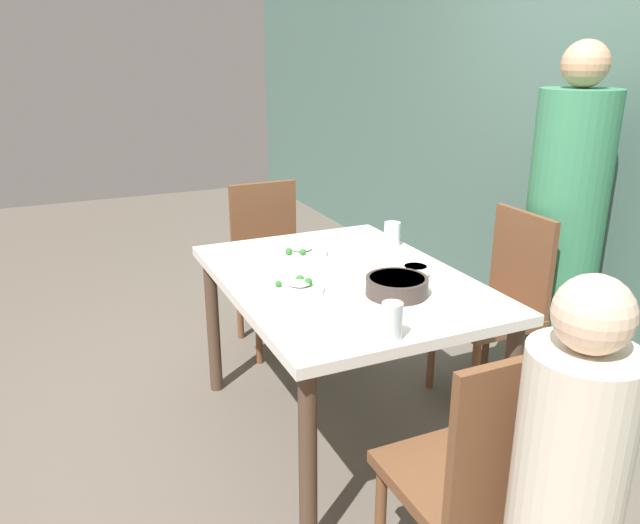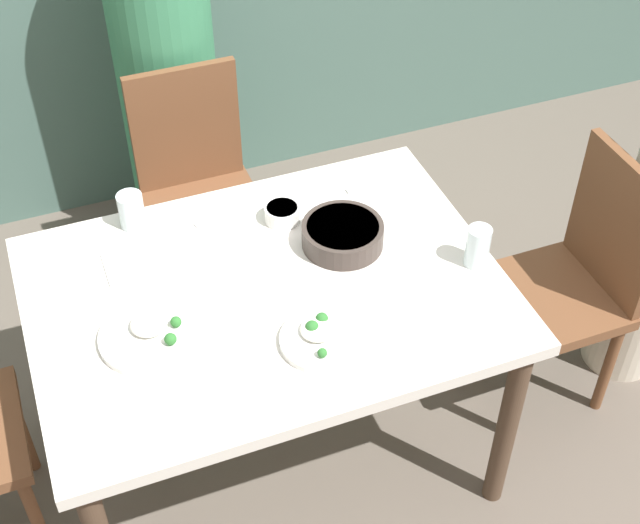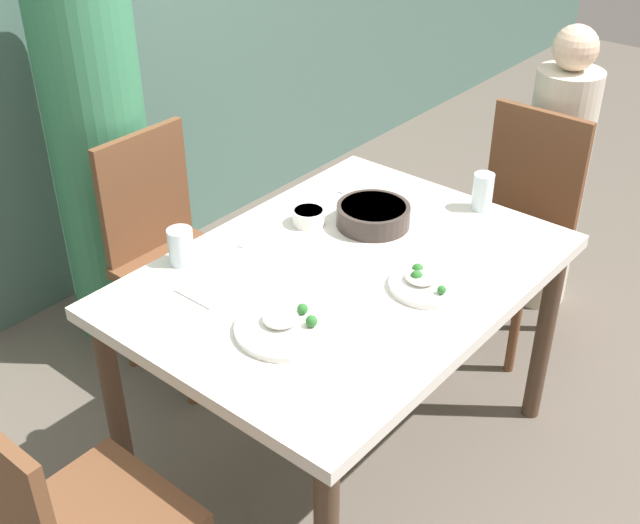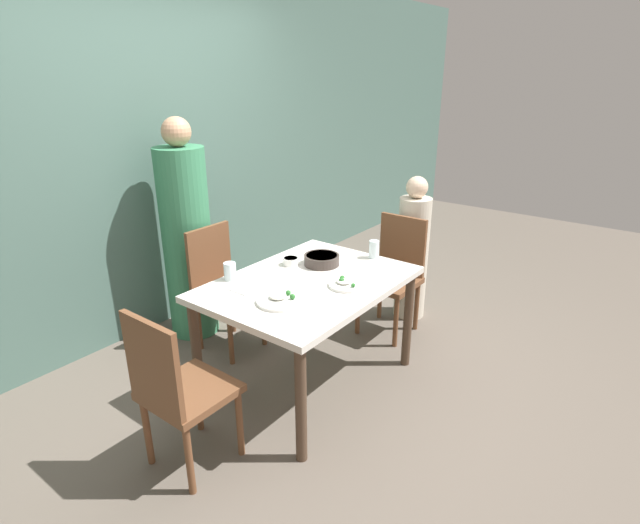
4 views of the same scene
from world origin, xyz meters
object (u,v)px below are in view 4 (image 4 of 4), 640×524
(chair_adult_spot, at_px, (222,285))
(person_adult, at_px, (187,240))
(glass_water_tall, at_px, (230,271))
(plate_rice_adult, at_px, (346,284))
(chair_child_spot, at_px, (394,272))
(bowl_curry, at_px, (322,260))
(person_child, at_px, (412,254))

(chair_adult_spot, distance_m, person_adult, 0.44)
(person_adult, xyz_separation_m, glass_water_tall, (-0.29, -0.76, 0.03))
(plate_rice_adult, bearing_deg, chair_adult_spot, 93.31)
(chair_child_spot, bearing_deg, bowl_curry, -102.22)
(person_adult, height_order, bowl_curry, person_adult)
(chair_adult_spot, relative_size, bowl_curry, 3.85)
(chair_adult_spot, relative_size, chair_child_spot, 1.00)
(person_child, bearing_deg, bowl_curry, 171.29)
(chair_adult_spot, height_order, bowl_curry, chair_adult_spot)
(person_adult, relative_size, person_child, 1.40)
(person_adult, bearing_deg, bowl_curry, -76.70)
(glass_water_tall, bearing_deg, person_adult, 69.41)
(person_adult, distance_m, glass_water_tall, 0.81)
(person_adult, height_order, plate_rice_adult, person_adult)
(chair_child_spot, bearing_deg, person_child, 90.00)
(chair_adult_spot, distance_m, person_child, 1.52)
(chair_child_spot, distance_m, glass_water_tall, 1.36)
(person_adult, xyz_separation_m, plate_rice_adult, (0.06, -1.38, -0.01))
(chair_child_spot, bearing_deg, person_adult, -141.48)
(chair_adult_spot, xyz_separation_m, chair_child_spot, (0.96, -0.86, 0.00))
(person_adult, bearing_deg, person_child, -43.87)
(person_child, bearing_deg, glass_water_tall, 163.76)
(person_adult, bearing_deg, glass_water_tall, -110.59)
(chair_adult_spot, bearing_deg, chair_child_spot, -41.82)
(chair_adult_spot, bearing_deg, glass_water_tall, -124.74)
(chair_child_spot, relative_size, person_adult, 0.55)
(person_child, distance_m, glass_water_tall, 1.62)
(chair_child_spot, height_order, bowl_curry, chair_child_spot)
(plate_rice_adult, height_order, glass_water_tall, glass_water_tall)
(chair_child_spot, distance_m, bowl_curry, 0.78)
(person_adult, xyz_separation_m, bowl_curry, (0.25, -1.05, 0.01))
(person_adult, xyz_separation_m, person_child, (1.26, -1.21, -0.21))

